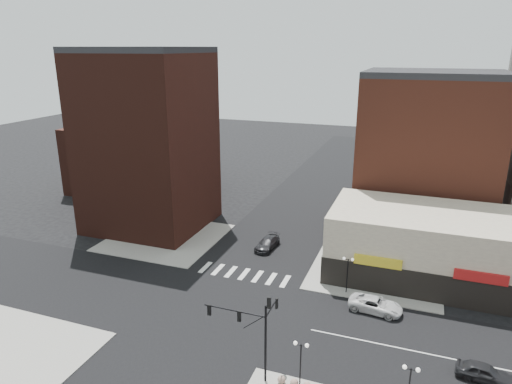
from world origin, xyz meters
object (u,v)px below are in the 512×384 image
(dark_sedan_north, at_px, (267,243))
(street_lamp_ne, at_px, (348,266))
(white_suv, at_px, (376,305))
(street_lamp_se_b, at_px, (410,378))
(dark_sedan_east, at_px, (484,373))
(traffic_signal, at_px, (256,324))
(street_lamp_se_a, at_px, (301,353))

(dark_sedan_north, bearing_deg, street_lamp_ne, -29.53)
(white_suv, bearing_deg, dark_sedan_north, 61.22)
(street_lamp_se_b, distance_m, dark_sedan_east, 8.70)
(traffic_signal, distance_m, street_lamp_ne, 16.62)
(street_lamp_ne, bearing_deg, street_lamp_se_a, -93.58)
(traffic_signal, bearing_deg, dark_sedan_north, 106.51)
(dark_sedan_east, bearing_deg, street_lamp_ne, 58.25)
(traffic_signal, relative_size, street_lamp_se_b, 1.87)
(traffic_signal, relative_size, dark_sedan_north, 1.53)
(white_suv, bearing_deg, dark_sedan_east, -122.08)
(dark_sedan_north, bearing_deg, traffic_signal, -68.81)
(street_lamp_se_b, height_order, dark_sedan_north, street_lamp_se_b)
(dark_sedan_east, bearing_deg, traffic_signal, 114.91)
(street_lamp_se_a, height_order, dark_sedan_east, street_lamp_se_a)
(traffic_signal, bearing_deg, street_lamp_se_b, -0.82)
(traffic_signal, distance_m, dark_sedan_east, 18.91)
(street_lamp_se_a, relative_size, dark_sedan_north, 0.82)
(dark_sedan_east, distance_m, dark_sedan_north, 30.45)
(traffic_signal, height_order, white_suv, traffic_signal)
(street_lamp_se_a, xyz_separation_m, dark_sedan_east, (13.71, 6.05, -2.56))
(street_lamp_se_b, relative_size, white_suv, 0.78)
(street_lamp_se_b, distance_m, dark_sedan_north, 30.66)
(street_lamp_ne, relative_size, dark_sedan_east, 0.97)
(street_lamp_se_a, height_order, dark_sedan_north, street_lamp_se_a)
(white_suv, height_order, dark_sedan_north, white_suv)
(traffic_signal, distance_m, street_lamp_se_a, 4.12)
(street_lamp_se_b, relative_size, dark_sedan_east, 0.97)
(traffic_signal, height_order, dark_sedan_east, traffic_signal)
(street_lamp_se_b, bearing_deg, street_lamp_se_a, 180.00)
(traffic_signal, relative_size, street_lamp_se_a, 1.87)
(traffic_signal, height_order, street_lamp_se_a, traffic_signal)
(dark_sedan_east, bearing_deg, street_lamp_se_b, 142.96)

